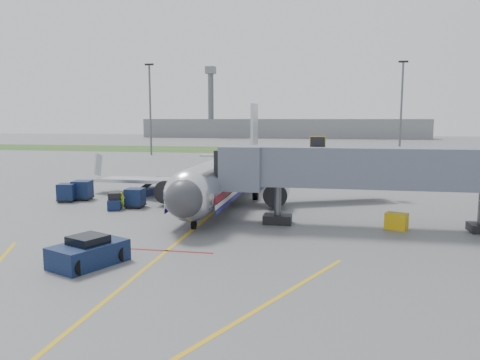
% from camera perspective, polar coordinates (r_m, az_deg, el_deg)
% --- Properties ---
extents(ground, '(400.00, 400.00, 0.00)m').
position_cam_1_polar(ground, '(33.67, -6.62, -6.72)').
color(ground, '#565659').
rests_on(ground, ground).
extents(grass_strip, '(300.00, 25.00, 0.01)m').
position_cam_1_polar(grass_strip, '(121.81, 6.09, 3.60)').
color(grass_strip, '#2D4C1E').
rests_on(grass_strip, ground).
extents(apron_markings, '(21.52, 50.00, 0.01)m').
position_cam_1_polar(apron_markings, '(26.97, -11.37, -10.44)').
color(apron_markings, gold).
rests_on(apron_markings, ground).
extents(airliner, '(32.10, 35.67, 10.25)m').
position_cam_1_polar(airliner, '(47.74, -1.21, 0.77)').
color(airliner, silver).
rests_on(airliner, ground).
extents(jet_bridge, '(25.30, 4.00, 6.90)m').
position_cam_1_polar(jet_bridge, '(36.46, 15.46, 1.29)').
color(jet_bridge, slate).
rests_on(jet_bridge, ground).
extents(light_mast_left, '(2.00, 0.44, 20.40)m').
position_cam_1_polar(light_mast_left, '(108.72, -10.89, 8.72)').
color(light_mast_left, '#595B60').
rests_on(light_mast_left, ground).
extents(light_mast_right, '(2.00, 0.44, 20.40)m').
position_cam_1_polar(light_mast_right, '(107.24, 19.08, 8.46)').
color(light_mast_right, '#595B60').
rests_on(light_mast_right, ground).
extents(distant_terminal, '(120.00, 14.00, 8.00)m').
position_cam_1_polar(distant_terminal, '(202.15, 5.13, 6.29)').
color(distant_terminal, slate).
rests_on(distant_terminal, ground).
extents(control_tower, '(4.00, 4.00, 30.00)m').
position_cam_1_polar(control_tower, '(202.56, -3.58, 10.07)').
color(control_tower, '#595B60').
rests_on(control_tower, ground).
extents(pushback_tug, '(3.91, 4.72, 1.69)m').
position_cam_1_polar(pushback_tug, '(28.13, -17.98, -8.41)').
color(pushback_tug, '#0C1737').
rests_on(pushback_tug, ground).
extents(baggage_tug, '(1.83, 2.48, 1.55)m').
position_cam_1_polar(baggage_tug, '(44.37, -15.00, -2.56)').
color(baggage_tug, '#0C1737').
rests_on(baggage_tug, ground).
extents(baggage_cart_a, '(1.97, 1.97, 1.79)m').
position_cam_1_polar(baggage_cart_a, '(49.80, -20.34, -1.43)').
color(baggage_cart_a, '#0C1737').
rests_on(baggage_cart_a, ground).
extents(baggage_cart_b, '(1.71, 1.71, 1.77)m').
position_cam_1_polar(baggage_cart_b, '(44.70, -12.67, -2.13)').
color(baggage_cart_b, '#0C1737').
rests_on(baggage_cart_b, ground).
extents(baggage_cart_c, '(2.05, 2.05, 1.95)m').
position_cam_1_polar(baggage_cart_c, '(50.31, -18.66, -1.17)').
color(baggage_cart_c, '#0C1737').
rests_on(baggage_cart_c, ground).
extents(belt_loader, '(2.02, 3.87, 1.82)m').
position_cam_1_polar(belt_loader, '(51.50, -11.23, -1.33)').
color(belt_loader, '#0C1737').
rests_on(belt_loader, ground).
extents(ground_power_cart, '(1.83, 1.57, 1.24)m').
position_cam_1_polar(ground_power_cart, '(37.02, 18.53, -4.79)').
color(ground_power_cart, gold).
rests_on(ground_power_cart, ground).
extents(ramp_worker, '(0.66, 0.54, 1.56)m').
position_cam_1_polar(ramp_worker, '(44.16, -14.23, -2.45)').
color(ramp_worker, '#96C817').
rests_on(ramp_worker, ground).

